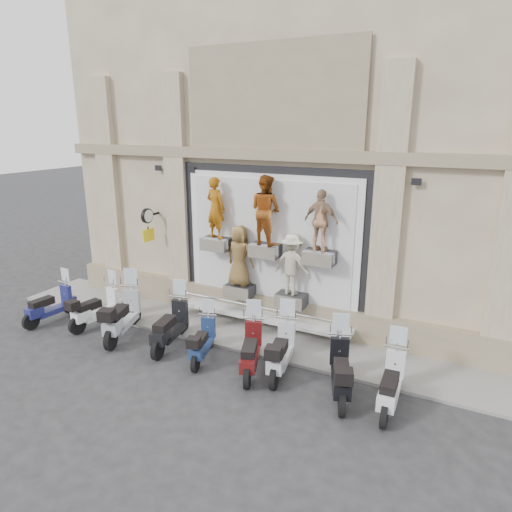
% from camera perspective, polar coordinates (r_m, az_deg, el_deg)
% --- Properties ---
extents(ground, '(90.00, 90.00, 0.00)m').
position_cam_1_polar(ground, '(11.17, -4.85, -14.10)').
color(ground, '#29292B').
rests_on(ground, ground).
extents(sidewalk, '(16.00, 2.20, 0.08)m').
position_cam_1_polar(sidewalk, '(12.77, 0.14, -9.73)').
color(sidewalk, gray).
rests_on(sidewalk, ground).
extents(building, '(14.00, 8.60, 12.00)m').
position_cam_1_polar(building, '(16.01, 8.44, 17.40)').
color(building, '#CAB793').
rests_on(building, ground).
extents(shop_vitrine, '(5.60, 0.94, 4.30)m').
position_cam_1_polar(shop_vitrine, '(12.46, 1.66, 1.34)').
color(shop_vitrine, black).
rests_on(shop_vitrine, ground).
extents(guard_rail, '(5.06, 0.10, 0.93)m').
position_cam_1_polar(guard_rail, '(12.51, -0.06, -8.16)').
color(guard_rail, '#9EA0A5').
rests_on(guard_rail, ground).
extents(clock_sign_bracket, '(0.10, 0.80, 1.02)m').
position_cam_1_polar(clock_sign_bracket, '(14.24, -13.37, 4.34)').
color(clock_sign_bracket, black).
rests_on(clock_sign_bracket, ground).
extents(scooter_a, '(0.68, 1.86, 1.48)m').
position_cam_1_polar(scooter_a, '(14.66, -24.40, -4.78)').
color(scooter_a, '#171B53').
rests_on(scooter_a, ground).
extents(scooter_b, '(0.80, 1.93, 1.52)m').
position_cam_1_polar(scooter_b, '(13.85, -19.33, -5.32)').
color(scooter_b, white).
rests_on(scooter_b, ground).
extents(scooter_c, '(1.27, 2.23, 1.74)m').
position_cam_1_polar(scooter_c, '(12.91, -16.42, -6.10)').
color(scooter_c, '#979DA4').
rests_on(scooter_c, ground).
extents(scooter_d, '(0.96, 2.08, 1.63)m').
position_cam_1_polar(scooter_d, '(12.09, -10.72, -7.53)').
color(scooter_d, black).
rests_on(scooter_d, ground).
extents(scooter_e, '(0.95, 1.76, 1.37)m').
position_cam_1_polar(scooter_e, '(11.39, -6.71, -9.61)').
color(scooter_e, navy).
rests_on(scooter_e, ground).
extents(scooter_f, '(1.21, 2.00, 1.56)m').
position_cam_1_polar(scooter_f, '(10.74, -0.67, -10.60)').
color(scooter_f, '#4D0D0E').
rests_on(scooter_f, ground).
extents(scooter_g, '(0.95, 2.04, 1.60)m').
position_cam_1_polar(scooter_g, '(10.71, 3.20, -10.61)').
color(scooter_g, '#B8BCC0').
rests_on(scooter_g, ground).
extents(scooter_h, '(1.22, 2.07, 1.62)m').
position_cam_1_polar(scooter_h, '(10.04, 10.60, -12.79)').
color(scooter_h, black).
rests_on(scooter_h, ground).
extents(scooter_i, '(0.66, 1.94, 1.55)m').
position_cam_1_polar(scooter_i, '(9.88, 16.62, -13.95)').
color(scooter_i, silver).
rests_on(scooter_i, ground).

